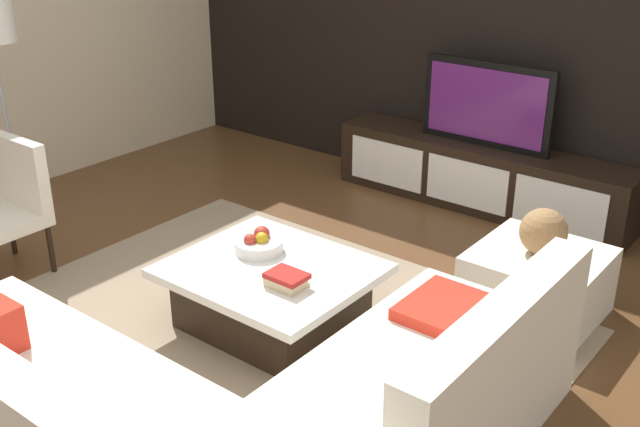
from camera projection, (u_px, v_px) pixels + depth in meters
name	position (u px, v px, depth m)	size (l,w,h in m)	color
ground_plane	(274.00, 339.00, 4.25)	(14.00, 14.00, 0.00)	brown
feature_wall_back	(513.00, 18.00, 5.63)	(6.40, 0.12, 2.80)	black
area_rug	(261.00, 332.00, 4.31)	(3.12, 2.49, 0.01)	gray
media_console	(480.00, 176.00, 5.87)	(2.34, 0.45, 0.50)	black
television	(487.00, 104.00, 5.65)	(1.03, 0.06, 0.63)	black
sectional_couch	(222.00, 420.00, 3.19)	(2.54, 2.30, 0.79)	silver
coffee_table	(272.00, 295.00, 4.30)	(1.07, 0.93, 0.38)	black
accent_chair_near	(6.00, 200.00, 4.82)	(0.54, 0.51, 0.87)	black
ottoman	(537.00, 284.00, 4.41)	(0.70, 0.70, 0.40)	silver
fruit_bowl	(259.00, 244.00, 4.38)	(0.28, 0.28, 0.14)	silver
decorative_ball	(543.00, 232.00, 4.28)	(0.27, 0.27, 0.27)	#997247
book_stack	(286.00, 280.00, 4.00)	(0.21, 0.16, 0.08)	#CCB78C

